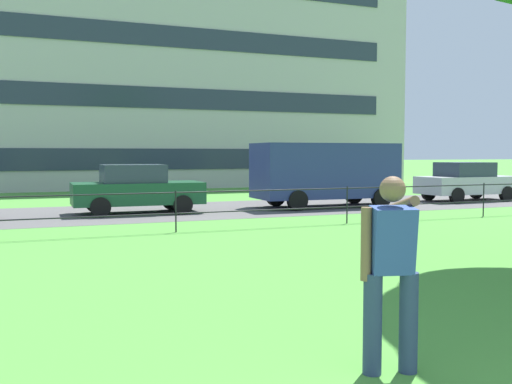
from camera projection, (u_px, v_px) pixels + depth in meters
name	position (u px, v px, depth m)	size (l,w,h in m)	color
street_strip	(136.00, 212.00, 18.70)	(80.00, 6.03, 0.01)	#565454
park_fence	(176.00, 204.00, 13.94)	(28.36, 0.04, 1.00)	black
person_thrower	(391.00, 267.00, 4.96)	(0.65, 0.74, 1.69)	navy
car_dark_green_far_right	(137.00, 189.00, 18.34)	(4.03, 1.88, 1.54)	#194C2D
panel_van_center	(326.00, 171.00, 20.55)	(5.05, 2.20, 2.24)	navy
car_silver_left	(467.00, 181.00, 23.24)	(4.02, 1.85, 1.54)	#B7BABF
apartment_building_background	(167.00, 81.00, 37.81)	(26.89, 14.66, 13.19)	#B7B2AD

